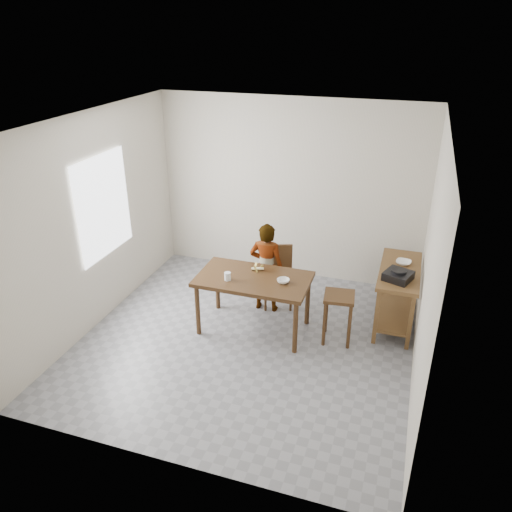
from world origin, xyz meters
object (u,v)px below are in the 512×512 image
(prep_counter, at_px, (396,297))
(dining_chair, at_px, (278,278))
(child, at_px, (266,268))
(stool, at_px, (338,318))
(dining_table, at_px, (254,303))

(prep_counter, bearing_deg, dining_chair, -179.43)
(child, xyz_separation_m, stool, (1.06, -0.44, -0.31))
(prep_counter, bearing_deg, child, -174.33)
(child, distance_m, dining_chair, 0.29)
(dining_table, relative_size, dining_chair, 1.67)
(stool, bearing_deg, dining_table, -175.39)
(child, height_order, dining_chair, child)
(prep_counter, height_order, stool, prep_counter)
(dining_chair, bearing_deg, dining_table, -118.90)
(prep_counter, xyz_separation_m, stool, (-0.65, -0.61, -0.08))
(dining_table, bearing_deg, dining_chair, 79.39)
(child, distance_m, stool, 1.19)
(prep_counter, distance_m, stool, 0.90)
(prep_counter, distance_m, dining_chair, 1.59)
(child, bearing_deg, dining_table, 87.15)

